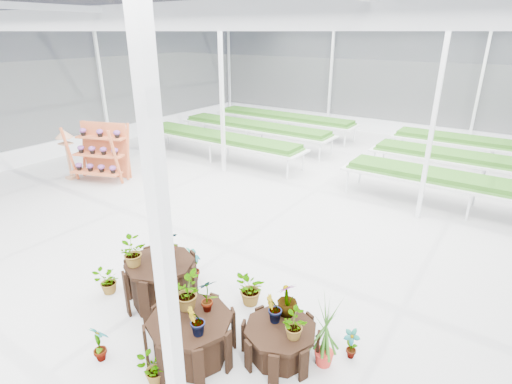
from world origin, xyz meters
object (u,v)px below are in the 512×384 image
Objects in this scene: plinth_low at (280,341)px; bird_table at (68,155)px; plinth_tall at (162,282)px; shelf_rack at (99,153)px; plinth_mid at (191,337)px.

plinth_low is 9.36m from bird_table.
shelf_rack reaches higher than plinth_tall.
shelf_rack is 1.01m from bird_table.
plinth_tall is 0.96× the size of plinth_mid.
plinth_tall is 0.75× the size of bird_table.
shelf_rack reaches higher than plinth_mid.
plinth_low is at bearing 34.99° from plinth_mid.
plinth_mid is 8.64m from bird_table.
plinth_low is at bearing 2.60° from plinth_tall.
plinth_mid is 1.16× the size of plinth_low.
shelf_rack is (-7.09, 3.72, 0.53)m from plinth_mid.
plinth_tall reaches higher than plinth_mid.
plinth_low is 0.61× the size of shelf_rack.
plinth_tall is 6.68m from shelf_rack.
plinth_tall is 7.30m from bird_table.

